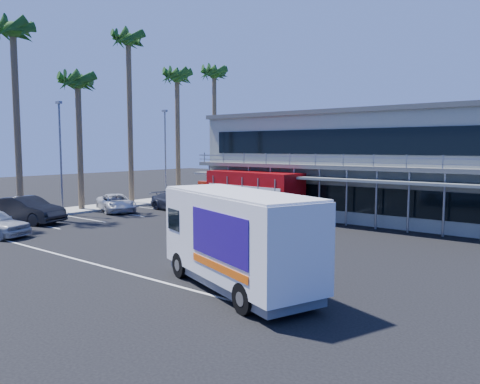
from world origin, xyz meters
The scene contains 16 objects.
ground centered at (0.00, 0.00, 0.00)m, with size 120.00×120.00×0.00m, color black.
building centered at (3.00, 14.94, 3.66)m, with size 22.40×12.00×7.30m.
curb_strip centered at (-15.00, 6.00, 0.08)m, with size 3.00×32.00×0.16m, color #A5A399.
palm_b centered at (-15.30, -1.50, 11.92)m, with size 2.80×2.80×13.75m.
palm_c centered at (-14.90, 3.00, 9.21)m, with size 2.80×2.80×10.75m.
palm_d centered at (-15.20, 8.00, 12.80)m, with size 2.80×2.80×14.75m.
palm_e centered at (-14.70, 13.00, 10.57)m, with size 2.80×2.80×12.25m.
palm_f centered at (-15.10, 18.50, 11.47)m, with size 2.80×2.80×13.25m.
light_pole_near centered at (-14.20, 1.00, 4.50)m, with size 0.50×0.25×8.09m.
light_pole_far centered at (-14.20, 11.00, 4.50)m, with size 0.50×0.25×8.09m.
red_truck centered at (-3.21, 8.57, 1.74)m, with size 9.58×3.18×3.16m.
white_van centered at (6.97, -5.00, 1.79)m, with size 7.29×4.60×3.37m.
parked_car_b centered at (-12.50, -2.50, 0.85)m, with size 1.81×5.18×1.71m, color black.
parked_car_c centered at (-12.50, 4.40, 0.66)m, with size 2.17×4.72×1.31m, color silver.
parked_car_d centered at (-9.50, 7.60, 0.67)m, with size 1.89×4.64×1.35m, color #2D2F3C.
parked_car_e centered at (-10.55, 10.80, 0.72)m, with size 1.71×4.25×1.45m, color slate.
Camera 1 is at (16.76, -17.10, 4.88)m, focal length 35.00 mm.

